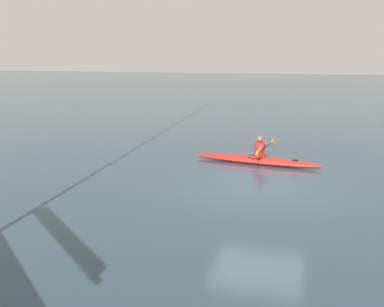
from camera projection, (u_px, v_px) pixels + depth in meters
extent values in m
plane|color=#283D4C|center=(261.00, 187.00, 11.87)|extent=(160.00, 160.00, 0.00)
ellipsoid|color=red|center=(256.00, 160.00, 14.44)|extent=(4.24, 1.11, 0.24)
torus|color=black|center=(257.00, 157.00, 14.42)|extent=(0.63, 0.63, 0.04)
cylinder|color=black|center=(295.00, 160.00, 13.93)|extent=(0.18, 0.18, 0.02)
cylinder|color=red|center=(260.00, 149.00, 14.33)|extent=(0.33, 0.33, 0.49)
sphere|color=brown|center=(260.00, 139.00, 14.25)|extent=(0.21, 0.21, 0.21)
cylinder|color=black|center=(266.00, 147.00, 14.23)|extent=(0.26, 1.96, 0.03)
ellipsoid|color=gold|center=(273.00, 142.00, 15.11)|extent=(0.09, 0.40, 0.17)
ellipsoid|color=gold|center=(258.00, 153.00, 13.35)|extent=(0.09, 0.40, 0.17)
cylinder|color=brown|center=(264.00, 147.00, 14.52)|extent=(0.21, 0.29, 0.34)
cylinder|color=brown|center=(260.00, 150.00, 14.05)|extent=(0.23, 0.27, 0.34)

